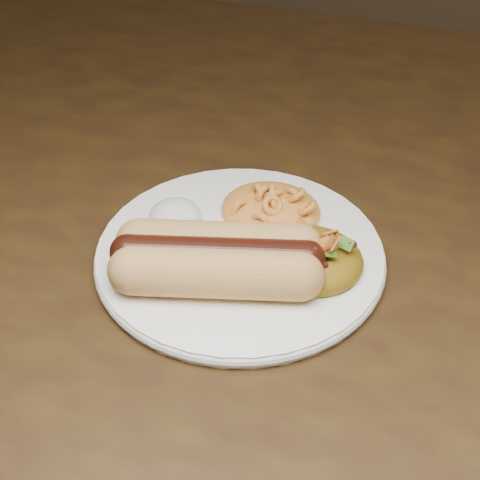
% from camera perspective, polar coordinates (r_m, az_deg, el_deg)
% --- Properties ---
extents(table, '(1.60, 0.90, 0.75)m').
position_cam_1_polar(table, '(0.76, 8.04, -3.44)').
color(table, '#39280E').
rests_on(table, floor).
extents(plate, '(0.32, 0.32, 0.01)m').
position_cam_1_polar(plate, '(0.63, 0.00, -1.15)').
color(plate, white).
rests_on(plate, table).
extents(hotdog, '(0.15, 0.10, 0.04)m').
position_cam_1_polar(hotdog, '(0.59, -1.77, -1.41)').
color(hotdog, '#D8BF5E').
rests_on(hotdog, plate).
extents(mac_and_cheese, '(0.11, 0.10, 0.03)m').
position_cam_1_polar(mac_and_cheese, '(0.66, 2.43, 3.28)').
color(mac_and_cheese, '#FD9D4E').
rests_on(mac_and_cheese, plate).
extents(sour_cream, '(0.06, 0.06, 0.03)m').
position_cam_1_polar(sour_cream, '(0.65, -5.09, 2.21)').
color(sour_cream, silver).
rests_on(sour_cream, plate).
extents(taco_salad, '(0.09, 0.08, 0.04)m').
position_cam_1_polar(taco_salad, '(0.60, 5.57, -0.92)').
color(taco_salad, '#BA4304').
rests_on(taco_salad, plate).
extents(fork, '(0.05, 0.14, 0.00)m').
position_cam_1_polar(fork, '(0.60, -4.88, -4.60)').
color(fork, white).
rests_on(fork, table).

